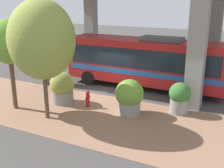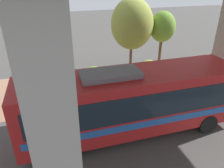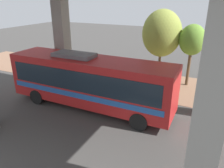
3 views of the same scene
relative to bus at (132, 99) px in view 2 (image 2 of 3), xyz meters
name	(u,v)px [view 2 (image 2 of 3)]	position (x,y,z in m)	size (l,w,h in m)	color
ground_plane	(139,100)	(-2.69, 1.68, -1.90)	(80.00, 80.00, 0.00)	#474442
sidewalk_strip	(124,81)	(-5.69, 1.68, -1.89)	(6.00, 40.00, 0.02)	#936B51
bus	(132,99)	(0.00, 0.00, 0.00)	(2.64, 10.64, 3.49)	#B21E1E
fire_hydrant	(127,80)	(-4.78, 1.60, -1.40)	(0.44, 0.21, 0.98)	#B21919
planter_front	(148,72)	(-4.84, 3.26, -0.99)	(1.41, 1.41, 1.83)	gray
planter_middle	(94,80)	(-4.62, -0.85, -0.94)	(1.48, 1.48, 1.87)	gray
planter_back	(61,94)	(-3.36, -3.16, -1.02)	(1.14, 1.14, 1.68)	gray
street_tree_near	(132,24)	(-6.98, 2.67, 2.08)	(3.17, 3.17, 5.89)	brown
street_tree_far	(162,27)	(-6.72, 5.10, 1.76)	(1.96, 1.96, 4.88)	brown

